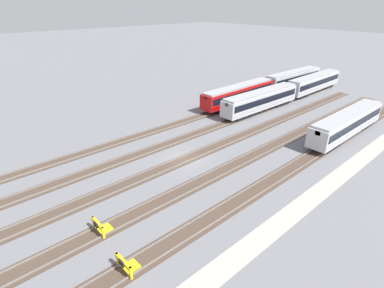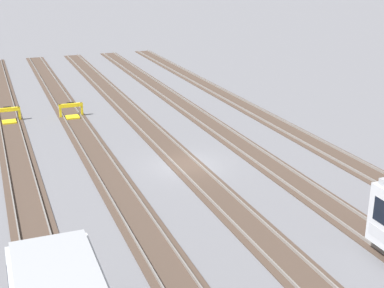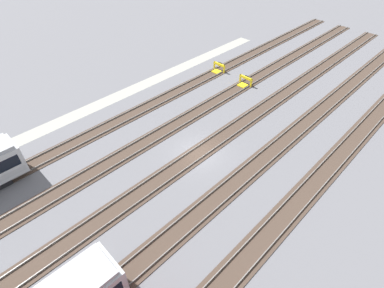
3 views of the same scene
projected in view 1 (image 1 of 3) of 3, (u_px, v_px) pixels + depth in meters
ground_plane at (186, 159)px, 37.58m from camera, size 400.00×400.00×0.00m
service_walkway at (290, 215)px, 27.70m from camera, size 54.00×2.00×0.01m
rail_track_nearest at (250, 194)px, 30.74m from camera, size 90.00×2.23×0.21m
rail_track_near_inner at (215, 175)px, 34.15m from camera, size 90.00×2.23×0.21m
rail_track_middle at (186, 159)px, 37.56m from camera, size 90.00×2.24×0.21m
rail_track_far_inner at (162, 146)px, 40.96m from camera, size 90.00×2.23×0.21m
rail_track_farthest at (141, 135)px, 44.37m from camera, size 90.00×2.23×0.21m
subway_car_front_row_leftmost at (293, 78)px, 68.29m from camera, size 18.05×3.17×3.70m
subway_car_front_row_left_inner at (314, 83)px, 64.75m from camera, size 18.05×3.15×3.70m
subway_car_front_row_centre at (347, 123)px, 43.15m from camera, size 18.00×2.84×3.70m
subway_car_front_row_right_inner at (239, 94)px, 56.78m from camera, size 18.06×3.21×3.70m
subway_car_front_row_rightmost at (261, 100)px, 53.33m from camera, size 18.04×3.09×3.70m
bumper_stop_nearest_track at (127, 265)px, 21.85m from camera, size 1.36×2.01×1.22m
bumper_stop_near_inner_track at (101, 227)px, 25.54m from camera, size 1.35×2.00×1.22m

